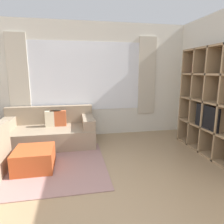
{
  "coord_description": "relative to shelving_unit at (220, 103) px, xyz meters",
  "views": [
    {
      "loc": [
        -0.32,
        -1.78,
        1.57
      ],
      "look_at": [
        0.35,
        1.69,
        0.85
      ],
      "focal_mm": 32.0,
      "sensor_mm": 36.0,
      "label": 1
    }
  ],
  "objects": [
    {
      "name": "ground_plane",
      "position": [
        -2.27,
        -1.32,
        -1.0
      ],
      "size": [
        16.0,
        16.0,
        0.0
      ],
      "primitive_type": "plane",
      "color": "#9E7F5B"
    },
    {
      "name": "wall_back",
      "position": [
        -2.27,
        1.77,
        0.35
      ],
      "size": [
        6.08,
        0.11,
        2.7
      ],
      "color": "silver",
      "rests_on": "ground_plane"
    },
    {
      "name": "wall_right",
      "position": [
        0.2,
        0.21,
        0.35
      ],
      "size": [
        0.07,
        4.27,
        2.7
      ],
      "primitive_type": "cube",
      "color": "silver",
      "rests_on": "ground_plane"
    },
    {
      "name": "area_rug",
      "position": [
        -3.45,
        0.15,
        -1.0
      ],
      "size": [
        2.69,
        1.81,
        0.01
      ],
      "primitive_type": "cube",
      "color": "gray",
      "rests_on": "ground_plane"
    },
    {
      "name": "shelving_unit",
      "position": [
        0.0,
        0.0,
        0.0
      ],
      "size": [
        0.4,
        2.03,
        2.02
      ],
      "color": "#515660",
      "rests_on": "ground_plane"
    },
    {
      "name": "couch_main",
      "position": [
        -3.13,
        1.25,
        -0.72
      ],
      "size": [
        1.92,
        0.99,
        0.79
      ],
      "color": "gray",
      "rests_on": "ground_plane"
    },
    {
      "name": "ottoman",
      "position": [
        -3.25,
        0.1,
        -0.83
      ],
      "size": [
        0.61,
        0.62,
        0.35
      ],
      "color": "#B74C23",
      "rests_on": "ground_plane"
    }
  ]
}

